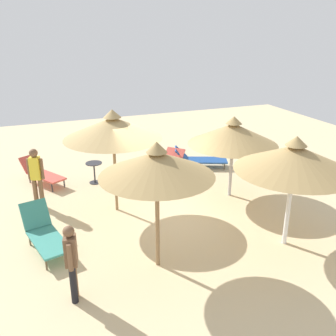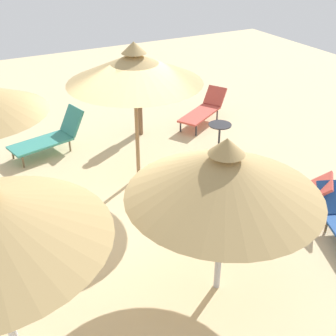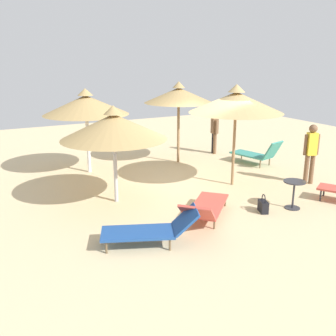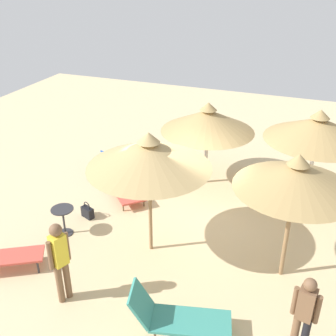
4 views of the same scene
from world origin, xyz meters
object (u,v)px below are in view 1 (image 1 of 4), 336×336
Objects in this scene: parasol_umbrella_far_right at (157,164)px; lounge_chair_near_left at (44,233)px; person_standing_front at (36,174)px; side_table_round at (94,169)px; parasol_umbrella_back at (294,158)px; lounge_chair_edge at (42,173)px; lounge_chair_far_left at (200,158)px; parasol_umbrella_front at (233,134)px; handbag at (120,177)px; lounge_chair_near_right at (164,168)px; parasol_umbrella_center at (113,128)px; person_standing_center at (71,259)px.

parasol_umbrella_far_right is 1.51× the size of lounge_chair_near_left.
person_standing_front is at bearing 119.83° from parasol_umbrella_far_right.
lounge_chair_near_left is 4.00m from side_table_round.
lounge_chair_near_left is (-5.42, 1.87, -1.78)m from parasol_umbrella_back.
parasol_umbrella_back is (3.16, -0.28, -0.18)m from parasol_umbrella_far_right.
parasol_umbrella_back is 3.80× the size of side_table_round.
person_standing_front is (0.02, 2.31, 0.61)m from lounge_chair_near_left.
side_table_round is (1.86, 3.54, 0.07)m from lounge_chair_near_left.
lounge_chair_edge is 1.75m from side_table_round.
lounge_chair_far_left is at bearing 12.93° from person_standing_front.
parasol_umbrella_back is (-0.15, -2.91, 0.21)m from parasol_umbrella_front.
person_standing_front is 2.50× the size of side_table_round.
lounge_chair_far_left is at bearing 1.44° from side_table_round.
handbag is (0.42, 4.97, -2.21)m from parasol_umbrella_far_right.
side_table_round is at bearing 170.85° from lounge_chair_near_right.
person_standing_front reaches higher than handbag.
parasol_umbrella_far_right is 4.69m from person_standing_front.
lounge_chair_far_left is 3.93m from side_table_round.
lounge_chair_near_left is 0.92× the size of lounge_chair_far_left.
parasol_umbrella_center is 1.39× the size of lounge_chair_near_right.
parasol_umbrella_center is 4.84m from lounge_chair_far_left.
parasol_umbrella_back is 1.45× the size of lounge_chair_edge.
parasol_umbrella_front is at bearing 87.01° from parasol_umbrella_back.
parasol_umbrella_far_right reaches higher than lounge_chair_near_left.
lounge_chair_near_left is at bearing -128.31° from handbag.
parasol_umbrella_center is at bearing -148.26° from lounge_chair_far_left.
person_standing_front is 3.88× the size of handbag.
person_standing_front is at bearing -167.07° from lounge_chair_far_left.
parasol_umbrella_center is at bearing 136.27° from parasol_umbrella_back.
lounge_chair_far_left is 7.88m from person_standing_center.
parasol_umbrella_far_right is at bearing -141.53° from parasol_umbrella_front.
handbag is (-3.11, -0.25, -0.18)m from lounge_chair_far_left.
person_standing_front is at bearing 154.49° from parasol_umbrella_center.
lounge_chair_edge is 2.58m from handbag.
parasol_umbrella_front is at bearing -33.91° from side_table_round.
parasol_umbrella_center is 6.37× the size of handbag.
parasol_umbrella_back is 1.32× the size of lounge_chair_far_left.
parasol_umbrella_far_right is 2.42m from person_standing_center.
parasol_umbrella_far_right is 5.52m from lounge_chair_near_right.
person_standing_front is at bearing -158.05° from handbag.
parasol_umbrella_far_right is at bearing -70.37° from lounge_chair_edge.
lounge_chair_near_right reaches higher than side_table_round.
person_standing_center reaches higher than lounge_chair_near_right.
parasol_umbrella_front reaches higher than side_table_round.
lounge_chair_near_left reaches higher than lounge_chair_far_left.
lounge_chair_edge is at bearing 123.49° from parasol_umbrella_center.
lounge_chair_edge is at bearing 83.76° from person_standing_front.
person_standing_center is at bearing -112.70° from handbag.
lounge_chair_edge is 0.89× the size of lounge_chair_near_right.
lounge_chair_far_left is at bearing 4.65° from handbag.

